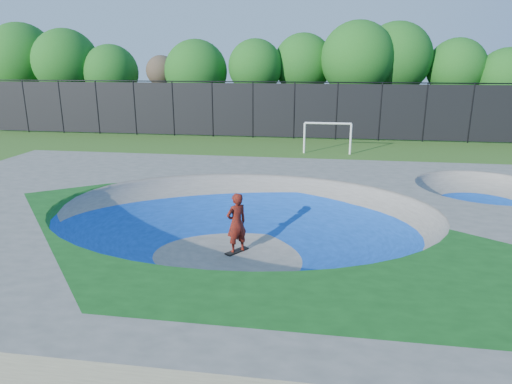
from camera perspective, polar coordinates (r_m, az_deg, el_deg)
ground at (r=13.37m, az=-1.60°, el=-8.11°), size 120.00×120.00×0.00m
skate_deck at (r=13.07m, az=-1.63°, el=-5.12°), size 22.00×14.00×1.50m
skater at (r=13.35m, az=-2.45°, el=-3.92°), size 0.78×0.78×1.82m
skateboard at (r=13.68m, az=-2.41°, el=-7.41°), size 0.64×0.76×0.05m
soccer_goal at (r=28.02m, az=8.94°, el=7.41°), size 2.89×0.12×1.91m
fence at (r=33.23m, az=4.81°, el=10.25°), size 48.09×0.09×4.04m
treeline at (r=38.22m, az=2.71°, el=15.62°), size 53.30×7.05×8.68m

